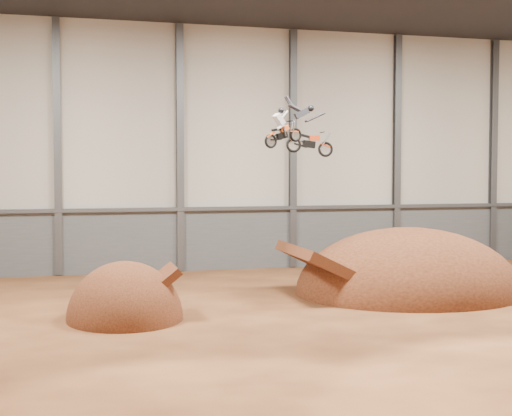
% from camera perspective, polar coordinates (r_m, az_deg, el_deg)
% --- Properties ---
extents(floor, '(40.00, 40.00, 0.00)m').
position_cam_1_polar(floor, '(27.52, 5.62, -9.01)').
color(floor, '#4E2914').
rests_on(floor, ground).
extents(back_wall, '(40.00, 0.10, 14.00)m').
position_cam_1_polar(back_wall, '(41.34, -1.55, 4.78)').
color(back_wall, beige).
rests_on(back_wall, ground).
extents(lower_band_back, '(39.80, 0.18, 3.50)m').
position_cam_1_polar(lower_band_back, '(41.41, -1.51, -2.50)').
color(lower_band_back, '#515458').
rests_on(lower_band_back, ground).
extents(steel_rail, '(39.80, 0.35, 0.20)m').
position_cam_1_polar(steel_rail, '(41.13, -1.46, -0.02)').
color(steel_rail, '#47494F').
rests_on(steel_rail, lower_band_back).
extents(steel_column_1, '(0.40, 0.36, 13.90)m').
position_cam_1_polar(steel_column_1, '(40.08, -15.60, 4.72)').
color(steel_column_1, '#47494F').
rests_on(steel_column_1, ground).
extents(steel_column_2, '(0.40, 0.36, 13.90)m').
position_cam_1_polar(steel_column_2, '(40.52, -6.10, 4.80)').
color(steel_column_2, '#47494F').
rests_on(steel_column_2, ground).
extents(steel_column_3, '(0.40, 0.36, 13.90)m').
position_cam_1_polar(steel_column_3, '(42.02, 2.96, 4.74)').
color(steel_column_3, '#47494F').
rests_on(steel_column_3, ground).
extents(steel_column_4, '(0.40, 0.36, 13.90)m').
position_cam_1_polar(steel_column_4, '(44.49, 11.20, 4.59)').
color(steel_column_4, '#47494F').
rests_on(steel_column_4, ground).
extents(steel_column_5, '(0.40, 0.36, 13.90)m').
position_cam_1_polar(steel_column_5, '(47.76, 18.45, 4.38)').
color(steel_column_5, '#47494F').
rests_on(steel_column_5, ground).
extents(takeoff_ramp, '(4.46, 5.14, 4.46)m').
position_cam_1_polar(takeoff_ramp, '(28.28, -10.42, -8.72)').
color(takeoff_ramp, '#3E1C0F').
rests_on(takeoff_ramp, ground).
extents(landing_ramp, '(10.65, 9.42, 6.15)m').
position_cam_1_polar(landing_ramp, '(34.30, 12.05, -6.66)').
color(landing_ramp, '#3E1C0F').
rests_on(landing_ramp, ground).
extents(fmx_rider_a, '(2.34, 1.35, 2.09)m').
position_cam_1_polar(fmx_rider_a, '(30.52, 2.30, 6.67)').
color(fmx_rider_a, '#E85318').
extents(fmx_rider_b, '(3.16, 1.05, 2.76)m').
position_cam_1_polar(fmx_rider_b, '(31.62, 4.24, 6.47)').
color(fmx_rider_b, red).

